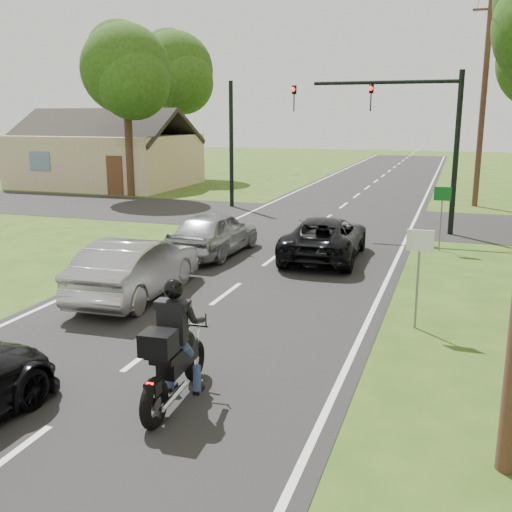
# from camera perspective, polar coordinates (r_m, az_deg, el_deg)

# --- Properties ---
(ground) EXTENTS (140.00, 140.00, 0.00)m
(ground) POSITION_cam_1_polar(r_m,az_deg,el_deg) (11.75, -10.10, -8.98)
(ground) COLOR #2A4814
(ground) RESTS_ON ground
(road) EXTENTS (8.00, 100.00, 0.01)m
(road) POSITION_cam_1_polar(r_m,az_deg,el_deg) (20.68, 3.24, 0.96)
(road) COLOR black
(road) RESTS_ON ground
(cross_road) EXTENTS (60.00, 7.00, 0.01)m
(cross_road) POSITION_cam_1_polar(r_m,az_deg,el_deg) (26.41, 6.73, 3.58)
(cross_road) COLOR black
(cross_road) RESTS_ON ground
(motorcycle_rider) EXTENTS (0.67, 2.36, 2.03)m
(motorcycle_rider) POSITION_cam_1_polar(r_m,az_deg,el_deg) (9.43, -7.88, -9.35)
(motorcycle_rider) COLOR black
(motorcycle_rider) RESTS_ON ground
(dark_suv) EXTENTS (2.38, 4.84, 1.32)m
(dark_suv) POSITION_cam_1_polar(r_m,az_deg,el_deg) (18.85, 6.58, 1.75)
(dark_suv) COLOR black
(dark_suv) RESTS_ON road
(silver_sedan) EXTENTS (1.80, 4.56, 1.48)m
(silver_sedan) POSITION_cam_1_polar(r_m,az_deg,el_deg) (15.02, -11.36, -1.08)
(silver_sedan) COLOR #9E9EA2
(silver_sedan) RESTS_ON road
(silver_suv) EXTENTS (1.87, 4.32, 1.45)m
(silver_suv) POSITION_cam_1_polar(r_m,az_deg,el_deg) (19.27, -4.02, 2.25)
(silver_suv) COLOR #989B9F
(silver_suv) RESTS_ON road
(traffic_signal) EXTENTS (6.38, 0.44, 6.00)m
(traffic_signal) POSITION_cam_1_polar(r_m,az_deg,el_deg) (23.57, 14.09, 12.22)
(traffic_signal) COLOR black
(traffic_signal) RESTS_ON ground
(signal_pole_far) EXTENTS (0.20, 0.20, 6.00)m
(signal_pole_far) POSITION_cam_1_polar(r_m,az_deg,el_deg) (29.47, -2.37, 10.52)
(signal_pole_far) COLOR black
(signal_pole_far) RESTS_ON ground
(utility_pole_far) EXTENTS (1.60, 0.28, 10.00)m
(utility_pole_far) POSITION_cam_1_polar(r_m,az_deg,el_deg) (31.50, 20.83, 13.66)
(utility_pole_far) COLOR #543226
(utility_pole_far) RESTS_ON ground
(sign_white) EXTENTS (0.55, 0.07, 2.12)m
(sign_white) POSITION_cam_1_polar(r_m,az_deg,el_deg) (12.79, 15.28, 0.11)
(sign_white) COLOR slate
(sign_white) RESTS_ON ground
(sign_green) EXTENTS (0.55, 0.07, 2.12)m
(sign_green) POSITION_cam_1_polar(r_m,az_deg,el_deg) (20.66, 17.30, 4.85)
(sign_green) COLOR slate
(sign_green) RESTS_ON ground
(tree_left_near) EXTENTS (5.12, 4.96, 9.22)m
(tree_left_near) POSITION_cam_1_polar(r_m,az_deg,el_deg) (33.96, -12.08, 16.58)
(tree_left_near) COLOR #332316
(tree_left_near) RESTS_ON ground
(tree_left_far) EXTENTS (5.76, 5.58, 10.14)m
(tree_left_far) POSITION_cam_1_polar(r_m,az_deg,el_deg) (43.71, -7.52, 16.73)
(tree_left_far) COLOR #332316
(tree_left_far) RESTS_ON ground
(house) EXTENTS (10.20, 8.00, 4.84)m
(house) POSITION_cam_1_polar(r_m,az_deg,el_deg) (39.80, -14.00, 9.08)
(house) COLOR tan
(house) RESTS_ON ground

